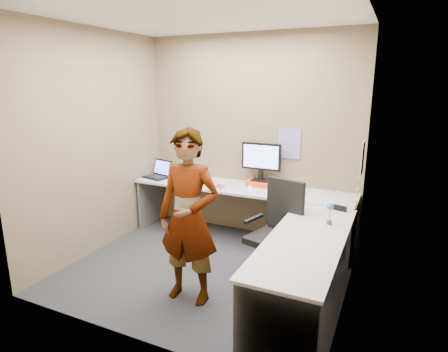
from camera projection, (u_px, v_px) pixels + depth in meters
The scene contains 21 objects.
ground at pixel (207, 269), 4.25m from camera, with size 3.00×3.00×0.00m, color #232227.
wall_back at pixel (250, 137), 5.07m from camera, with size 3.00×3.00×0.00m, color brown.
wall_right at pixel (355, 166), 3.31m from camera, with size 2.70×2.70×0.00m, color brown.
wall_left at pixel (96, 143), 4.54m from camera, with size 2.70×2.70×0.00m, color brown.
ceiling at pixel (204, 15), 3.60m from camera, with size 3.00×3.00×0.00m, color white.
desk at pixel (256, 216), 4.27m from camera, with size 2.98×2.58×0.73m.
paper_ream at pixel (260, 183), 4.98m from camera, with size 0.33×0.24×0.07m, color red.
monitor at pixel (261, 159), 4.91m from camera, with size 0.53×0.16×0.50m.
laptop at pixel (159, 173), 5.42m from camera, with size 0.40×0.36×0.25m.
trackball_mouse at pixel (220, 187), 4.83m from camera, with size 0.12×0.08×0.07m.
origami at pixel (250, 187), 4.80m from camera, with size 0.10×0.10×0.06m, color white.
stapler at pixel (339, 208), 4.01m from camera, with size 0.15×0.04×0.06m, color black.
flower at pixel (330, 210), 3.59m from camera, with size 0.07×0.07×0.22m.
calendar_purple at pixel (289, 143), 4.85m from camera, with size 0.30×0.01×0.40m, color #846BB7.
calendar_white at pixel (363, 158), 4.13m from camera, with size 0.01×0.28×0.38m, color white.
sticky_note_a at pixel (357, 193), 3.90m from camera, with size 0.01×0.07×0.07m, color #F2E059.
sticky_note_b at pixel (356, 203), 3.97m from camera, with size 0.01×0.07×0.07m, color pink.
sticky_note_c at pixel (355, 208), 3.87m from camera, with size 0.01×0.07×0.07m, color pink.
sticky_note_d at pixel (358, 192), 4.04m from camera, with size 0.01×0.07×0.07m, color #F2E059.
office_chair at pixel (276, 241), 3.97m from camera, with size 0.60×0.58×1.05m.
person at pixel (189, 217), 3.50m from camera, with size 0.61×0.40×1.67m, color #999399.
Camera 1 is at (1.81, -3.42, 2.06)m, focal length 30.00 mm.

